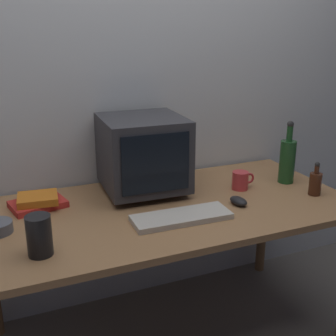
% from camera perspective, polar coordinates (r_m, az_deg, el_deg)
% --- Properties ---
extents(ground_plane, '(6.00, 6.00, 0.00)m').
position_cam_1_polar(ground_plane, '(2.36, 0.00, -21.04)').
color(ground_plane, slate).
extents(back_wall, '(4.00, 0.08, 2.50)m').
position_cam_1_polar(back_wall, '(2.28, -4.73, 12.01)').
color(back_wall, silver).
rests_on(back_wall, ground).
extents(desk, '(1.69, 0.83, 0.71)m').
position_cam_1_polar(desk, '(2.02, 0.00, -6.90)').
color(desk, '#9E7047').
rests_on(desk, ground).
extents(crt_monitor, '(0.40, 0.40, 0.37)m').
position_cam_1_polar(crt_monitor, '(2.09, -3.29, 1.86)').
color(crt_monitor, '#333338').
rests_on(crt_monitor, desk).
extents(keyboard, '(0.42, 0.16, 0.02)m').
position_cam_1_polar(keyboard, '(1.85, 1.76, -6.40)').
color(keyboard, beige).
rests_on(keyboard, desk).
extents(computer_mouse, '(0.07, 0.11, 0.04)m').
position_cam_1_polar(computer_mouse, '(2.02, 9.17, -4.26)').
color(computer_mouse, black).
rests_on(computer_mouse, desk).
extents(bottle_tall, '(0.08, 0.08, 0.32)m').
position_cam_1_polar(bottle_tall, '(2.32, 15.29, 1.06)').
color(bottle_tall, '#1E4C23').
rests_on(bottle_tall, desk).
extents(bottle_short, '(0.06, 0.06, 0.16)m').
position_cam_1_polar(bottle_short, '(2.21, 18.65, -1.82)').
color(bottle_short, '#472314').
rests_on(bottle_short, desk).
extents(book_stack, '(0.26, 0.21, 0.06)m').
position_cam_1_polar(book_stack, '(2.04, -16.60, -4.24)').
color(book_stack, red).
rests_on(book_stack, desk).
extents(mug, '(0.12, 0.08, 0.09)m').
position_cam_1_polar(mug, '(2.20, 9.46, -1.59)').
color(mug, '#CC383D').
rests_on(mug, desk).
extents(metal_canister, '(0.09, 0.09, 0.15)m').
position_cam_1_polar(metal_canister, '(1.62, -16.43, -8.44)').
color(metal_canister, black).
rests_on(metal_canister, desk).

